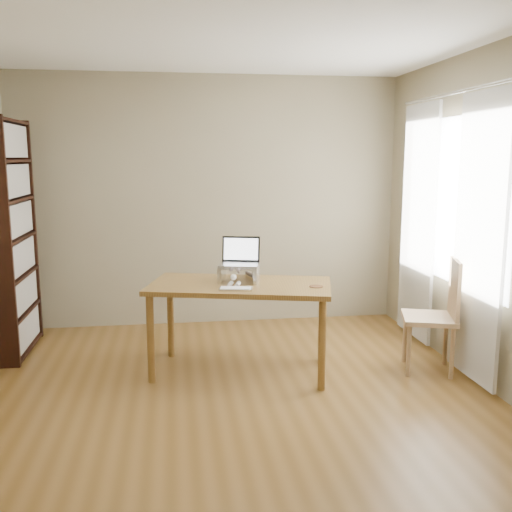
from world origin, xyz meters
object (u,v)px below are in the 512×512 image
(desk, at_px, (240,295))
(chair, at_px, (438,311))
(laptop, at_px, (238,258))
(keyboard, at_px, (236,289))
(bookshelf, at_px, (8,238))
(cat, at_px, (237,272))

(desk, xyz_separation_m, chair, (1.62, -0.19, -0.15))
(laptop, bearing_deg, chair, 3.15)
(desk, xyz_separation_m, keyboard, (-0.06, -0.22, 0.10))
(bookshelf, bearing_deg, keyboard, -27.89)
(keyboard, bearing_deg, desk, 86.37)
(desk, distance_m, keyboard, 0.25)
(bookshelf, bearing_deg, desk, -21.93)
(bookshelf, distance_m, chair, 3.78)
(laptop, relative_size, cat, 0.74)
(laptop, relative_size, chair, 0.38)
(desk, bearing_deg, chair, 7.82)
(chair, bearing_deg, cat, -172.96)
(laptop, height_order, chair, laptop)
(bookshelf, relative_size, desk, 1.32)
(desk, distance_m, laptop, 0.31)
(bookshelf, distance_m, laptop, 2.10)
(cat, bearing_deg, chair, 6.17)
(keyboard, height_order, chair, chair)
(desk, relative_size, keyboard, 5.84)
(desk, height_order, keyboard, keyboard)
(bookshelf, distance_m, desk, 2.18)
(bookshelf, relative_size, laptop, 5.80)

